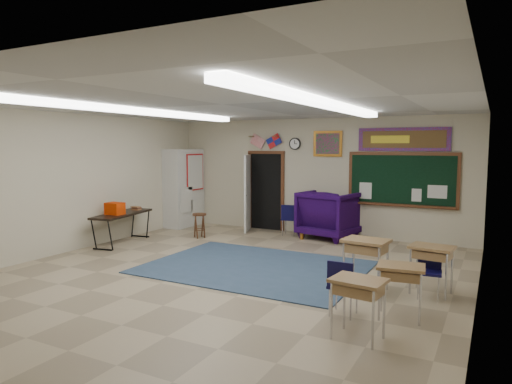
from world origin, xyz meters
The scene contains 24 objects.
floor centered at (0.00, 0.00, 0.00)m, with size 9.00×9.00×0.00m, color tan.
back_wall centered at (0.00, 4.50, 1.50)m, with size 8.00×0.04×3.00m, color #C0B89C.
left_wall centered at (-4.00, 0.00, 1.50)m, with size 0.04×9.00×3.00m, color #C0B89C.
right_wall centered at (4.00, 0.00, 1.50)m, with size 0.04×9.00×3.00m, color #C0B89C.
ceiling centered at (0.00, 0.00, 3.00)m, with size 8.00×9.00×0.04m, color silver.
area_rug centered at (0.20, 0.80, 0.01)m, with size 4.00×3.00×0.02m, color #31435D.
fluorescent_strips centered at (0.00, 0.00, 2.94)m, with size 3.86×6.00×0.10m, color white, non-canonical shape.
doorway centered at (-1.50, 4.35, 1.06)m, with size 1.10×0.89×2.16m.
chalkboard centered at (2.20, 4.46, 1.46)m, with size 2.55×0.14×1.30m.
bulletin_board centered at (2.20, 4.47, 2.45)m, with size 2.10×0.05×0.55m.
framed_art_print centered at (0.35, 4.47, 2.35)m, with size 0.75×0.05×0.65m.
wall_clock centered at (-0.55, 4.47, 2.35)m, with size 0.32×0.05×0.32m.
wall_flags centered at (-1.40, 4.44, 2.48)m, with size 1.16×0.06×0.70m, color red, non-canonical shape.
storage_cabinet centered at (-3.71, 3.85, 1.10)m, with size 0.59×1.25×2.20m.
wingback_armchair centered at (0.54, 4.15, 0.60)m, with size 1.27×1.31×1.19m, color #1A0534.
student_chair_reading centered at (-0.47, 3.99, 0.40)m, with size 0.40×0.40×0.81m, color black, non-canonical shape.
student_chair_desk_a centered at (2.41, -0.79, 0.39)m, with size 0.39×0.39×0.78m, color black, non-canonical shape.
student_chair_desk_b centered at (3.35, 0.49, 0.38)m, with size 0.38×0.38×0.76m, color black, non-canonical shape.
student_desk_front_left centered at (2.40, 0.42, 0.46)m, with size 0.74×0.59×0.82m.
student_desk_front_right centered at (3.35, 0.71, 0.42)m, with size 0.69×0.55×0.76m.
student_desk_back_left centered at (2.79, -1.47, 0.41)m, with size 0.67×0.53×0.74m.
student_desk_back_right centered at (3.12, -0.56, 0.41)m, with size 0.66×0.53×0.73m.
folding_table centered at (-3.58, 1.24, 0.40)m, with size 0.88×1.82×1.00m.
wooden_stool centered at (-2.34, 2.63, 0.32)m, with size 0.35×0.35×0.61m.
Camera 1 is at (4.17, -6.67, 2.30)m, focal length 32.00 mm.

